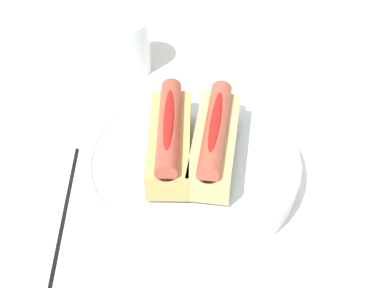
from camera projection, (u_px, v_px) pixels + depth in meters
name	position (u px, v px, depth m)	size (l,w,h in m)	color
ground_plane	(180.00, 183.00, 0.71)	(2.40, 2.40, 0.00)	silver
serving_bowl	(192.00, 165.00, 0.70)	(0.27, 0.27, 0.04)	silver
hotdog_front	(169.00, 138.00, 0.67)	(0.16, 0.09, 0.06)	tan
hotdog_back	(215.00, 141.00, 0.67)	(0.16, 0.11, 0.06)	#DBB270
water_glass	(128.00, 46.00, 0.84)	(0.07, 0.07, 0.09)	white
napkin_box	(344.00, 274.00, 0.53)	(0.11, 0.04, 0.15)	white
chopstick_near	(64.00, 214.00, 0.67)	(0.01, 0.01, 0.22)	black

